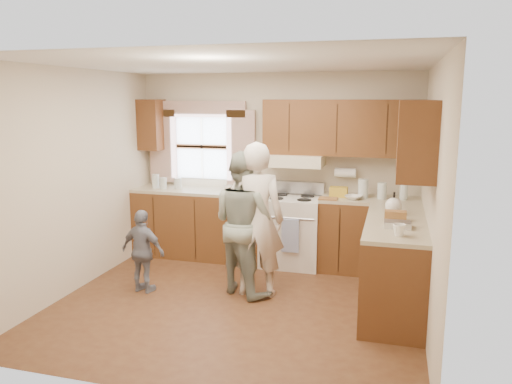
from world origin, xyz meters
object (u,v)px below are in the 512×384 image
(woman_left, at_px, (256,220))
(woman_right, at_px, (244,223))
(stove, at_px, (292,230))
(child, at_px, (143,251))

(woman_left, height_order, woman_right, woman_left)
(stove, bearing_deg, woman_right, -106.86)
(stove, relative_size, woman_right, 0.67)
(woman_left, relative_size, child, 1.80)
(stove, distance_m, woman_left, 1.20)
(woman_left, bearing_deg, woman_right, -20.96)
(stove, relative_size, child, 1.13)
(stove, height_order, woman_left, woman_left)
(stove, bearing_deg, woman_left, -99.05)
(woman_left, xyz_separation_m, child, (-1.24, -0.28, -0.38))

